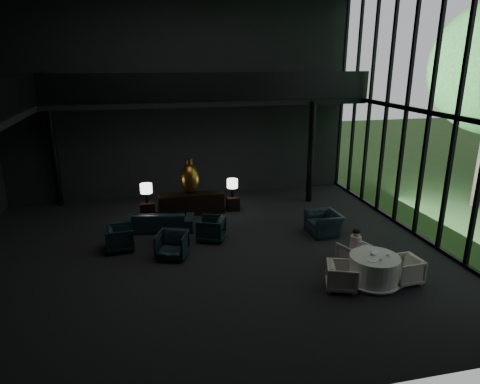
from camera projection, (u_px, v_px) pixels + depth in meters
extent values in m
cube|color=black|center=(207.00, 254.00, 12.74)|extent=(14.00, 12.00, 0.02)
cube|color=black|center=(182.00, 99.00, 17.11)|extent=(14.00, 0.04, 8.00)
cube|color=black|center=(263.00, 178.00, 5.95)|extent=(14.00, 0.04, 8.00)
cube|color=black|center=(211.00, 101.00, 16.40)|extent=(12.00, 2.00, 0.25)
cube|color=black|center=(215.00, 87.00, 15.28)|extent=(12.00, 0.06, 1.00)
cylinder|color=black|center=(54.00, 156.00, 16.39)|extent=(0.24, 0.24, 4.00)
cylinder|color=black|center=(311.00, 153.00, 16.87)|extent=(0.24, 0.24, 4.00)
cube|color=black|center=(191.00, 204.00, 15.93)|extent=(2.43, 0.55, 0.77)
ellipsoid|color=gold|center=(190.00, 179.00, 15.81)|extent=(0.70, 0.70, 1.09)
cylinder|color=gold|center=(189.00, 161.00, 15.61)|extent=(0.24, 0.24, 0.22)
cube|color=black|center=(148.00, 210.00, 15.60)|extent=(0.53, 0.53, 0.58)
cylinder|color=black|center=(147.00, 198.00, 15.42)|extent=(0.13, 0.13, 0.37)
cylinder|color=white|center=(146.00, 188.00, 15.31)|extent=(0.42, 0.42, 0.34)
cube|color=black|center=(233.00, 203.00, 16.39)|extent=(0.47, 0.47, 0.52)
cylinder|color=black|center=(232.00, 192.00, 16.29)|extent=(0.12, 0.12, 0.36)
cylinder|color=white|center=(232.00, 183.00, 16.19)|extent=(0.41, 0.41, 0.33)
imported|color=black|center=(160.00, 216.00, 14.41)|extent=(2.57, 1.15, 0.97)
imported|color=black|center=(120.00, 236.00, 12.91)|extent=(0.90, 0.95, 0.90)
imported|color=black|center=(211.00, 227.00, 13.61)|extent=(1.09, 1.12, 0.90)
imported|color=black|center=(172.00, 242.00, 12.39)|extent=(1.17, 1.13, 0.95)
imported|color=black|center=(324.00, 219.00, 14.09)|extent=(0.80, 1.18, 1.00)
cube|color=black|center=(170.00, 237.00, 13.47)|extent=(0.89, 0.89, 0.36)
cylinder|color=white|center=(374.00, 270.00, 11.02)|extent=(1.28, 1.28, 0.75)
cone|color=white|center=(372.00, 281.00, 11.12)|extent=(1.45, 1.45, 0.10)
imported|color=#B0AA91|center=(353.00, 254.00, 11.98)|extent=(0.86, 0.83, 0.70)
imported|color=beige|center=(405.00, 269.00, 11.06)|extent=(0.72, 0.76, 0.74)
imported|color=#B0AA9E|center=(342.00, 275.00, 10.74)|extent=(0.90, 0.92, 0.75)
cylinder|color=pink|center=(356.00, 243.00, 11.88)|extent=(0.30, 0.30, 0.43)
sphere|color=#D8A884|center=(357.00, 233.00, 11.78)|extent=(0.22, 0.22, 0.22)
ellipsoid|color=black|center=(357.00, 232.00, 11.77)|extent=(0.23, 0.23, 0.15)
cylinder|color=white|center=(372.00, 260.00, 10.68)|extent=(0.26, 0.26, 0.02)
cylinder|color=white|center=(375.00, 252.00, 11.16)|extent=(0.29, 0.29, 0.02)
cylinder|color=white|center=(387.00, 257.00, 10.89)|extent=(0.21, 0.21, 0.01)
cylinder|color=white|center=(388.00, 255.00, 10.90)|extent=(0.11, 0.11, 0.07)
ellipsoid|color=white|center=(373.00, 254.00, 10.97)|extent=(0.14, 0.14, 0.07)
cylinder|color=#99999E|center=(381.00, 259.00, 10.67)|extent=(0.07, 0.07, 0.07)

